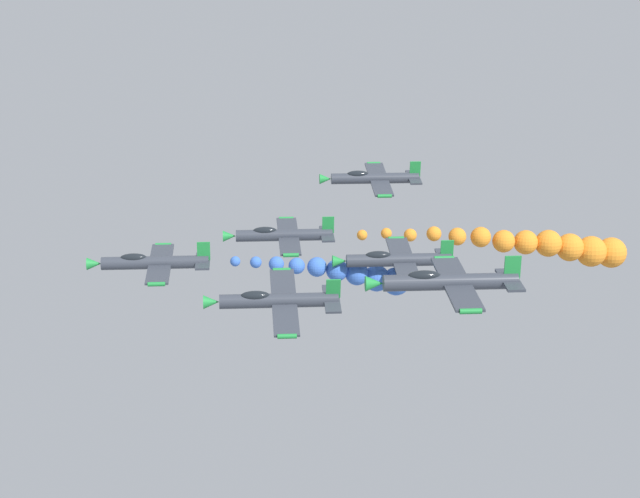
# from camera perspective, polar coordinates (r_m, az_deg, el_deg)

# --- Properties ---
(airplane_lead) EXTENTS (9.54, 10.35, 2.60)m
(airplane_lead) POSITION_cam_1_polar(r_m,az_deg,el_deg) (93.04, -8.72, -0.69)
(airplane_lead) COLOR #333842
(smoke_trail_lead) EXTENTS (2.93, 15.66, 4.06)m
(smoke_trail_lead) POSITION_cam_1_polar(r_m,az_deg,el_deg) (94.48, 1.92, -1.35)
(smoke_trail_lead) COLOR blue
(airplane_left_inner) EXTENTS (9.27, 10.35, 3.34)m
(airplane_left_inner) POSITION_cam_1_polar(r_m,az_deg,el_deg) (82.50, -2.28, -2.70)
(airplane_left_inner) COLOR #333842
(airplane_right_inner) EXTENTS (9.50, 10.35, 2.77)m
(airplane_right_inner) POSITION_cam_1_polar(r_m,az_deg,el_deg) (101.61, -1.98, 0.74)
(airplane_right_inner) COLOR #333842
(smoke_trail_right_inner) EXTENTS (5.59, 27.33, 5.17)m
(smoke_trail_right_inner) POSITION_cam_1_polar(r_m,az_deg,el_deg) (108.53, 12.15, 0.14)
(smoke_trail_right_inner) COLOR orange
(airplane_left_outer) EXTENTS (9.44, 10.35, 2.98)m
(airplane_left_outer) POSITION_cam_1_polar(r_m,az_deg,el_deg) (93.24, 4.04, -0.56)
(airplane_left_outer) COLOR #333842
(airplane_right_outer) EXTENTS (9.53, 10.35, 2.61)m
(airplane_right_outer) POSITION_cam_1_polar(r_m,az_deg,el_deg) (72.74, 6.71, -1.71)
(airplane_right_outer) COLOR #333842
(airplane_trailing) EXTENTS (9.45, 10.35, 2.95)m
(airplane_trailing) POSITION_cam_1_polar(r_m,az_deg,el_deg) (111.87, 2.80, 3.73)
(airplane_trailing) COLOR #333842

